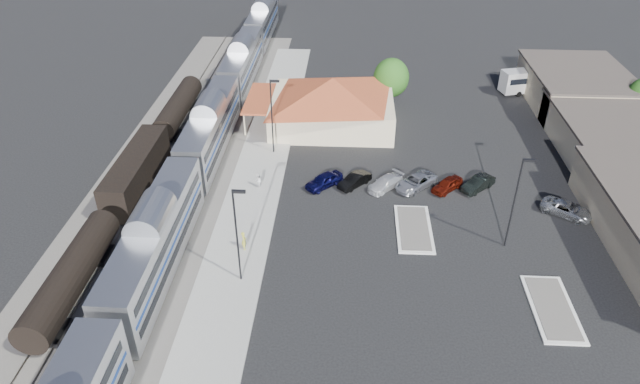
{
  "coord_description": "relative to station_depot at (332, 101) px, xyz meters",
  "views": [
    {
      "loc": [
        -2.44,
        -41.57,
        31.99
      ],
      "look_at": [
        -4.93,
        3.64,
        2.8
      ],
      "focal_mm": 32.0,
      "sensor_mm": 36.0,
      "label": 1
    }
  ],
  "objects": [
    {
      "name": "freight_cars",
      "position": [
        -19.44,
        -16.37,
        -1.21
      ],
      "size": [
        2.8,
        46.0,
        4.0
      ],
      "color": "black",
      "rests_on": "ground"
    },
    {
      "name": "parked_car_f",
      "position": [
        15.75,
        -14.6,
        -2.44
      ],
      "size": [
        4.03,
        3.91,
        1.37
      ],
      "primitive_type": "imported",
      "rotation": [
        0.0,
        0.0,
        -0.82
      ],
      "color": "black",
      "rests_on": "ground"
    },
    {
      "name": "traffic_island_north",
      "position": [
        18.56,
        -32.0,
        -3.03
      ],
      "size": [
        3.3,
        7.5,
        0.21
      ],
      "color": "silver",
      "rests_on": "ground"
    },
    {
      "name": "lamp_plat_s",
      "position": [
        -6.34,
        -30.0,
        2.21
      ],
      "size": [
        1.08,
        0.25,
        9.0
      ],
      "color": "black",
      "rests_on": "ground"
    },
    {
      "name": "coach_bus",
      "position": [
        28.56,
        12.0,
        -1.16
      ],
      "size": [
        10.87,
        5.1,
        3.42
      ],
      "rotation": [
        0.0,
        0.0,
        1.84
      ],
      "color": "silver",
      "rests_on": "ground"
    },
    {
      "name": "traffic_island_south",
      "position": [
        8.56,
        -22.0,
        -3.03
      ],
      "size": [
        3.3,
        7.5,
        0.21
      ],
      "color": "silver",
      "rests_on": "ground"
    },
    {
      "name": "parked_car_e",
      "position": [
        12.55,
        -14.9,
        -2.47
      ],
      "size": [
        3.82,
        3.83,
        1.31
      ],
      "primitive_type": "imported",
      "rotation": [
        0.0,
        0.0,
        -0.78
      ],
      "color": "maroon",
      "rests_on": "ground"
    },
    {
      "name": "tree_depot",
      "position": [
        7.56,
        6.0,
        0.89
      ],
      "size": [
        4.71,
        4.71,
        6.63
      ],
      "color": "#382314",
      "rests_on": "ground"
    },
    {
      "name": "parked_car_b",
      "position": [
        2.95,
        -14.6,
        -2.48
      ],
      "size": [
        3.73,
        3.86,
        1.31
      ],
      "primitive_type": "imported",
      "rotation": [
        0.0,
        0.0,
        -0.75
      ],
      "color": "black",
      "rests_on": "ground"
    },
    {
      "name": "parked_car_a",
      "position": [
        -0.25,
        -14.9,
        -2.4
      ],
      "size": [
        4.32,
        4.2,
        1.46
      ],
      "primitive_type": "imported",
      "rotation": [
        0.0,
        0.0,
        -0.82
      ],
      "color": "#0C0C3C",
      "rests_on": "ground"
    },
    {
      "name": "parked_car_c",
      "position": [
        6.15,
        -14.9,
        -2.49
      ],
      "size": [
        4.32,
        4.43,
        1.28
      ],
      "primitive_type": "imported",
      "rotation": [
        0.0,
        0.0,
        -0.76
      ],
      "color": "white",
      "rests_on": "ground"
    },
    {
      "name": "suv",
      "position": [
        23.54,
        -18.82,
        -2.46
      ],
      "size": [
        5.28,
        4.6,
        1.35
      ],
      "primitive_type": "imported",
      "rotation": [
        0.0,
        0.0,
        0.97
      ],
      "color": "#A1A4A8",
      "rests_on": "ground"
    },
    {
      "name": "person_a",
      "position": [
        -6.81,
        -25.99,
        -2.04
      ],
      "size": [
        0.6,
        0.76,
        1.82
      ],
      "primitive_type": "imported",
      "rotation": [
        0.0,
        0.0,
        1.84
      ],
      "color": "gold",
      "rests_on": "platform"
    },
    {
      "name": "lamp_lot",
      "position": [
        16.66,
        -24.0,
        2.21
      ],
      "size": [
        1.08,
        0.25,
        9.0
      ],
      "color": "black",
      "rests_on": "ground"
    },
    {
      "name": "railbed",
      "position": [
        -16.44,
        -16.0,
        -3.07
      ],
      "size": [
        16.0,
        100.0,
        0.12
      ],
      "primitive_type": "cube",
      "color": "#4C4944",
      "rests_on": "ground"
    },
    {
      "name": "buildings_east",
      "position": [
        32.56,
        -9.72,
        -0.86
      ],
      "size": [
        14.4,
        51.4,
        4.8
      ],
      "color": "#C6B28C",
      "rests_on": "ground"
    },
    {
      "name": "lamp_plat_n",
      "position": [
        -6.34,
        -8.0,
        2.21
      ],
      "size": [
        1.08,
        0.25,
        9.0
      ],
      "color": "black",
      "rests_on": "ground"
    },
    {
      "name": "passenger_train",
      "position": [
        -13.44,
        -8.24,
        -0.26
      ],
      "size": [
        3.0,
        104.0,
        5.55
      ],
      "color": "silver",
      "rests_on": "ground"
    },
    {
      "name": "parked_car_d",
      "position": [
        9.35,
        -14.6,
        -2.44
      ],
      "size": [
        5.19,
        5.15,
        1.39
      ],
      "primitive_type": "imported",
      "rotation": [
        0.0,
        0.0,
        -0.79
      ],
      "color": "#9A9CA3",
      "rests_on": "ground"
    },
    {
      "name": "platform",
      "position": [
        -7.44,
        -18.0,
        -3.04
      ],
      "size": [
        5.5,
        92.0,
        0.18
      ],
      "primitive_type": "cube",
      "color": "gray",
      "rests_on": "ground"
    },
    {
      "name": "ground",
      "position": [
        4.56,
        -24.0,
        -3.13
      ],
      "size": [
        280.0,
        280.0,
        0.0
      ],
      "primitive_type": "plane",
      "color": "black",
      "rests_on": "ground"
    },
    {
      "name": "person_b",
      "position": [
        -7.08,
        -15.72,
        -2.15
      ],
      "size": [
        0.66,
        0.82,
        1.61
      ],
      "primitive_type": "imported",
      "rotation": [
        0.0,
        0.0,
        -1.63
      ],
      "color": "white",
      "rests_on": "platform"
    },
    {
      "name": "station_depot",
      "position": [
        0.0,
        0.0,
        0.0
      ],
      "size": [
        18.35,
        12.24,
        6.2
      ],
      "color": "beige",
      "rests_on": "ground"
    }
  ]
}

